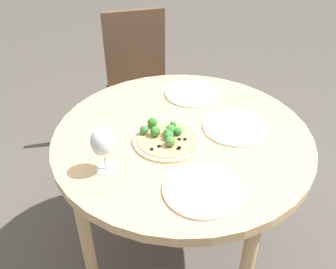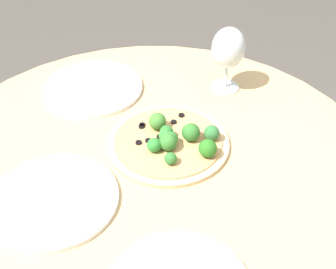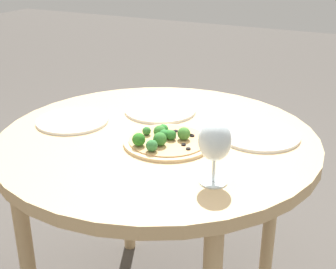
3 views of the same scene
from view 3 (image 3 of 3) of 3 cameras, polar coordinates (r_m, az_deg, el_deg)
The scene contains 6 objects.
dining_table at distance 1.52m, azimuth -1.21°, elevation -2.69°, with size 1.02×1.02×0.75m.
pizza at distance 1.42m, azimuth -0.26°, elevation -0.65°, with size 0.27×0.27×0.05m.
wine_glass at distance 1.17m, azimuth 5.74°, elevation -0.93°, with size 0.08×0.08×0.17m.
plate_near at distance 1.51m, azimuth 11.03°, elevation -0.08°, with size 0.26×0.26×0.01m.
plate_far at distance 1.69m, azimuth -0.94°, elevation 2.93°, with size 0.25×0.25×0.01m.
plate_side at distance 1.63m, azimuth -11.57°, elevation 1.65°, with size 0.24×0.24×0.01m.
Camera 3 is at (-0.63, 1.22, 1.34)m, focal length 50.00 mm.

